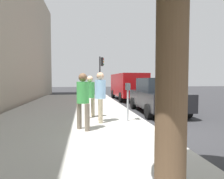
# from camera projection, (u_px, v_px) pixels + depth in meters

# --- Properties ---
(ground_plane) EXTENTS (80.00, 80.00, 0.00)m
(ground_plane) POSITION_uv_depth(u_px,v_px,m) (153.00, 130.00, 6.32)
(ground_plane) COLOR #2B2B2D
(ground_plane) RESTS_ON ground
(sidewalk_slab) EXTENTS (28.00, 6.00, 0.15)m
(sidewalk_slab) POSITION_uv_depth(u_px,v_px,m) (62.00, 131.00, 5.87)
(sidewalk_slab) COLOR #A8A59E
(sidewalk_slab) RESTS_ON ground_plane
(parking_meter) EXTENTS (0.36, 0.12, 1.41)m
(parking_meter) POSITION_uv_depth(u_px,v_px,m) (128.00, 94.00, 6.98)
(parking_meter) COLOR gray
(parking_meter) RESTS_ON sidewalk_slab
(pedestrian_at_meter) EXTENTS (0.54, 0.39, 1.80)m
(pedestrian_at_meter) POSITION_uv_depth(u_px,v_px,m) (100.00, 93.00, 6.79)
(pedestrian_at_meter) COLOR tan
(pedestrian_at_meter) RESTS_ON sidewalk_slab
(pedestrian_bystander) EXTENTS (0.44, 0.39, 1.73)m
(pedestrian_bystander) POSITION_uv_depth(u_px,v_px,m) (83.00, 97.00, 5.70)
(pedestrian_bystander) COLOR #726656
(pedestrian_bystander) RESTS_ON sidewalk_slab
(parking_officer) EXTENTS (0.43, 0.39, 1.70)m
(parking_officer) POSITION_uv_depth(u_px,v_px,m) (90.00, 93.00, 7.62)
(parking_officer) COLOR tan
(parking_officer) RESTS_ON sidewalk_slab
(parked_sedan_near) EXTENTS (4.46, 2.08, 1.77)m
(parked_sedan_near) POSITION_uv_depth(u_px,v_px,m) (157.00, 95.00, 9.47)
(parked_sedan_near) COLOR black
(parked_sedan_near) RESTS_ON ground_plane
(parked_van_far) EXTENTS (5.24, 2.21, 2.18)m
(parked_van_far) POSITION_uv_depth(u_px,v_px,m) (128.00, 85.00, 15.76)
(parked_van_far) COLOR maroon
(parked_van_far) RESTS_ON ground_plane
(traffic_signal) EXTENTS (0.24, 0.44, 3.60)m
(traffic_signal) POSITION_uv_depth(u_px,v_px,m) (101.00, 70.00, 16.76)
(traffic_signal) COLOR black
(traffic_signal) RESTS_ON sidewalk_slab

